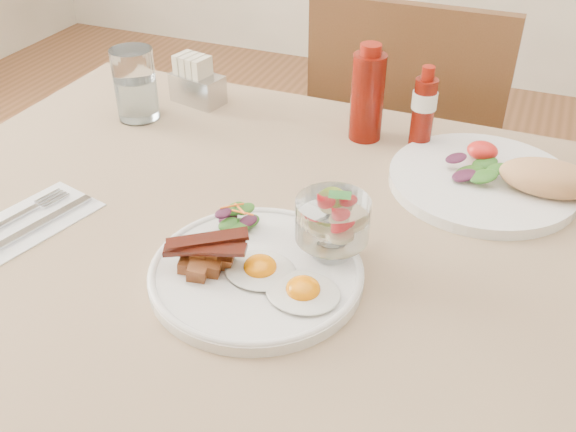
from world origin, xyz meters
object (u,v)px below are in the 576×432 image
ketchup_bottle (367,95)px  sugar_caddy (196,83)px  main_plate (256,273)px  fruit_cup (333,220)px  table (310,279)px  water_glass (136,89)px  second_plate (498,179)px  hot_sauce_bottle (423,110)px  chair_far (406,159)px

ketchup_bottle → sugar_caddy: bearing=176.9°
main_plate → fruit_cup: bearing=40.7°
table → water_glass: water_glass is taller
water_glass → second_plate: bearing=-0.5°
table → hot_sauce_bottle: 0.36m
table → ketchup_bottle: size_ratio=7.66×
main_plate → water_glass: 0.54m
main_plate → second_plate: second_plate is taller
chair_far → water_glass: chair_far is taller
chair_far → table: bearing=-90.0°
sugar_caddy → water_glass: 0.13m
fruit_cup → sugar_caddy: bearing=137.3°
main_plate → ketchup_bottle: 0.44m
fruit_cup → sugar_caddy: (-0.42, 0.39, -0.03)m
hot_sauce_bottle → sugar_caddy: hot_sauce_bottle is taller
water_glass → fruit_cup: bearing=-30.0°
ketchup_bottle → sugar_caddy: 0.36m
chair_far → fruit_cup: bearing=-86.2°
water_glass → sugar_caddy: bearing=57.1°
chair_far → second_plate: bearing=-62.5°
hot_sauce_bottle → water_glass: bearing=-170.9°
ketchup_bottle → water_glass: 0.43m
table → second_plate: 0.34m
second_plate → table: bearing=-136.3°
second_plate → hot_sauce_bottle: size_ratio=2.13×
main_plate → ketchup_bottle: size_ratio=1.61×
sugar_caddy → water_glass: (-0.07, -0.11, 0.02)m
main_plate → fruit_cup: fruit_cup is taller
second_plate → water_glass: 0.67m
table → sugar_caddy: 0.51m
table → hot_sauce_bottle: bearing=74.5°
fruit_cup → sugar_caddy: fruit_cup is taller
table → hot_sauce_bottle: hot_sauce_bottle is taller
table → chair_far: size_ratio=1.43×
second_plate → ketchup_bottle: size_ratio=1.85×
second_plate → sugar_caddy: sugar_caddy is taller
chair_far → main_plate: 0.82m
main_plate → hot_sauce_bottle: bearing=74.9°
table → chair_far: chair_far is taller
fruit_cup → ketchup_bottle: ketchup_bottle is taller
table → ketchup_bottle: bearing=92.7°
chair_far → ketchup_bottle: size_ratio=5.36×
hot_sauce_bottle → water_glass: 0.53m
chair_far → fruit_cup: size_ratio=9.45×
water_glass → table: bearing=-27.3°
ketchup_bottle → water_glass: ketchup_bottle is taller
second_plate → ketchup_bottle: 0.27m
second_plate → water_glass: size_ratio=2.38×
ketchup_bottle → hot_sauce_bottle: ketchup_bottle is taller
fruit_cup → water_glass: 0.56m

